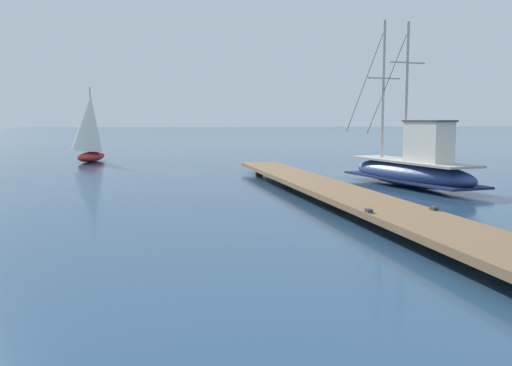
# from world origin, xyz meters

# --- Properties ---
(floating_dock) EXTENTS (3.15, 22.21, 0.53)m
(floating_dock) POSITION_xyz_m (5.68, 14.57, 0.36)
(floating_dock) COLOR brown
(floating_dock) RESTS_ON ground
(fishing_boat_0) EXTENTS (3.17, 8.35, 6.50)m
(fishing_boat_0) POSITION_xyz_m (9.74, 18.25, 0.72)
(fishing_boat_0) COLOR navy
(fishing_boat_0) RESTS_ON ground
(distant_sailboat) EXTENTS (2.44, 3.72, 4.48)m
(distant_sailboat) POSITION_xyz_m (-4.15, 33.08, 1.97)
(distant_sailboat) COLOR #AD2823
(distant_sailboat) RESTS_ON ground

